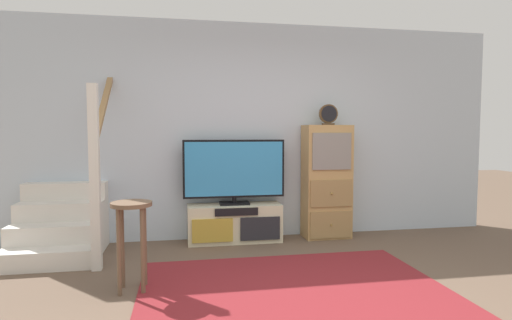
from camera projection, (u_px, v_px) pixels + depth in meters
The scene contains 9 objects.
ground_plane at pixel (315, 320), 2.93m from camera, with size 20.00×20.00×0.00m, color brown.
back_wall at pixel (255, 131), 5.25m from camera, with size 6.40×0.12×2.70m, color silver.
area_rug at pixel (293, 288), 3.52m from camera, with size 2.60×1.80×0.01m, color maroon.
media_console at pixel (235, 223), 5.02m from camera, with size 1.13×0.38×0.46m.
television at pixel (234, 170), 5.00m from camera, with size 1.24×0.22×0.79m.
side_cabinet at pixel (327, 182), 5.20m from camera, with size 0.58×0.38×1.43m.
desk_clock at pixel (328, 115), 5.13m from camera, with size 0.24×0.08×0.26m.
staircase at pixel (66, 217), 4.68m from camera, with size 1.00×1.36×2.20m.
bar_stool_near at pixel (132, 226), 3.44m from camera, with size 0.34×0.34×0.76m.
Camera 1 is at (-0.92, -2.73, 1.34)m, focal length 28.82 mm.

